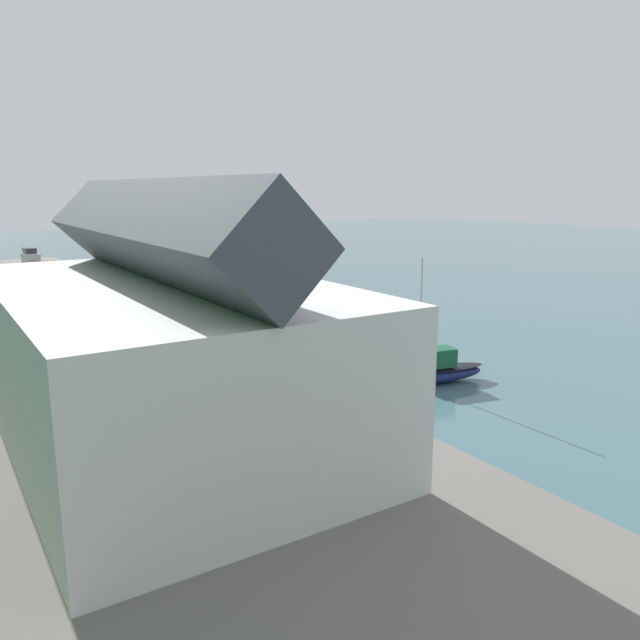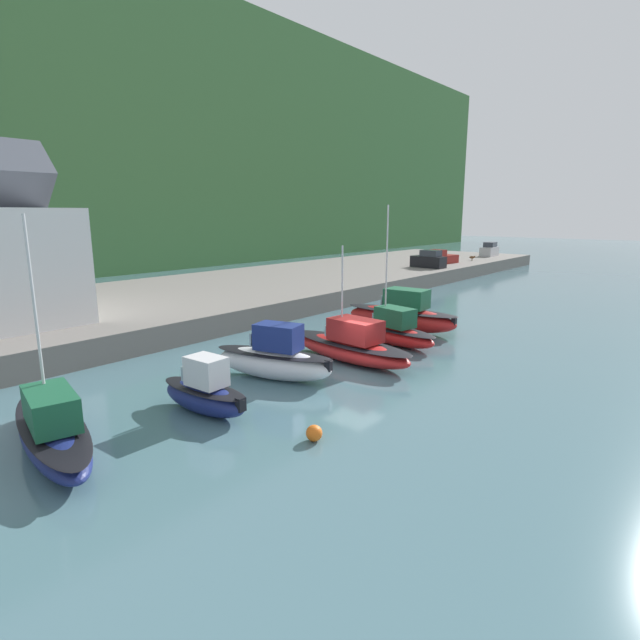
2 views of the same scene
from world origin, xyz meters
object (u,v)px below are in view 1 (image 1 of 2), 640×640
object	(u,v)px
moored_boat_2	(340,335)
mooring_buoy_0	(433,345)
pickup_truck_0	(50,269)
dog_on_quay	(51,265)
parked_car_2	(30,256)
moored_boat_3	(318,324)
parked_car_1	(68,272)
moored_boat_5	(255,308)
moored_boat_1	(388,349)
moored_boat_4	(287,316)
moored_boat_0	(428,371)

from	to	relation	value
moored_boat_2	mooring_buoy_0	xyz separation A→B (m)	(-4.06, -6.12, -0.75)
moored_boat_2	pickup_truck_0	xyz separation A→B (m)	(44.70, 13.35, 1.35)
dog_on_quay	parked_car_2	bearing A→B (deg)	147.13
pickup_truck_0	parked_car_2	bearing A→B (deg)	-83.46
moored_boat_3	pickup_truck_0	size ratio (longest dim) A/B	1.72
parked_car_1	dog_on_quay	bearing A→B (deg)	2.19
moored_boat_5	dog_on_quay	distance (m)	40.16
moored_boat_1	parked_car_1	bearing A→B (deg)	13.72
moored_boat_1	pickup_truck_0	size ratio (longest dim) A/B	0.96
moored_boat_3	mooring_buoy_0	xyz separation A→B (m)	(-8.99, -5.00, -0.59)
moored_boat_4	parked_car_1	bearing A→B (deg)	34.89
moored_boat_5	moored_boat_1	bearing A→B (deg)	-179.52
moored_boat_5	pickup_truck_0	xyz separation A→B (m)	(31.42, 12.76, 1.28)
parked_car_1	pickup_truck_0	bearing A→B (deg)	14.63
moored_boat_0	mooring_buoy_0	xyz separation A→B (m)	(6.45, -6.48, -0.53)
moored_boat_0	parked_car_1	distance (m)	51.16
moored_boat_0	moored_boat_1	size ratio (longest dim) A/B	1.77
moored_boat_0	moored_boat_5	world-z (taller)	moored_boat_0
moored_boat_1	mooring_buoy_0	distance (m)	5.33
moored_boat_2	parked_car_1	distance (m)	41.11
moored_boat_5	mooring_buoy_0	bearing A→B (deg)	-163.04
pickup_truck_0	moored_boat_3	bearing A→B (deg)	117.20
moored_boat_0	moored_boat_5	xyz separation A→B (m)	(23.80, 0.23, 0.29)
moored_boat_5	parked_car_1	distance (m)	28.47
parked_car_2	dog_on_quay	distance (m)	9.23
moored_boat_4	pickup_truck_0	size ratio (longest dim) A/B	1.76
moored_boat_2	parked_car_2	size ratio (longest dim) A/B	1.57
moored_boat_4	mooring_buoy_0	size ratio (longest dim) A/B	14.25
moored_boat_3	parked_car_1	distance (m)	36.84
moored_boat_3	parked_car_1	world-z (taller)	moored_boat_3
moored_boat_0	mooring_buoy_0	size ratio (longest dim) A/B	13.80
moored_boat_0	pickup_truck_0	xyz separation A→B (m)	(55.22, 12.99, 1.57)
mooring_buoy_0	moored_boat_1	bearing A→B (deg)	99.76
moored_boat_1	mooring_buoy_0	world-z (taller)	moored_boat_1
parked_car_1	moored_boat_4	bearing A→B (deg)	-152.63
moored_boat_1	moored_boat_3	bearing A→B (deg)	-4.14
pickup_truck_0	dog_on_quay	size ratio (longest dim) A/B	6.13
mooring_buoy_0	moored_boat_2	bearing A→B (deg)	56.41
parked_car_1	parked_car_2	bearing A→B (deg)	5.82
moored_boat_1	moored_boat_5	world-z (taller)	moored_boat_5
moored_boat_1	moored_boat_2	distance (m)	5.04
parked_car_2	pickup_truck_0	xyz separation A→B (m)	(-16.22, 0.19, -0.10)
pickup_truck_0	moored_boat_0	bearing A→B (deg)	110.45
parked_car_1	mooring_buoy_0	world-z (taller)	parked_car_1
moored_boat_4	mooring_buoy_0	distance (m)	14.77
parked_car_1	dog_on_quay	distance (m)	12.58
pickup_truck_0	dog_on_quay	world-z (taller)	pickup_truck_0
moored_boat_5	moored_boat_0	bearing A→B (deg)	176.38
moored_boat_3	moored_boat_2	bearing A→B (deg)	172.41
moored_boat_4	moored_boat_5	size ratio (longest dim) A/B	1.02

